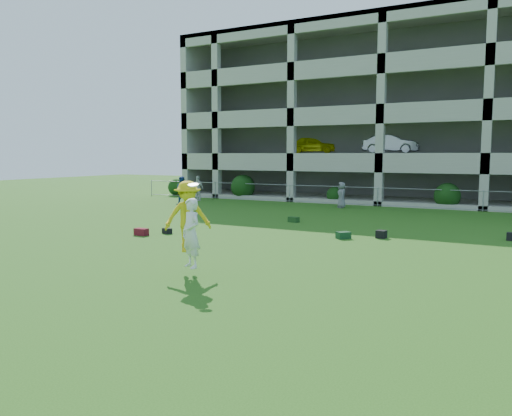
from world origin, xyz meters
The scene contains 13 objects.
ground centered at (0.00, 0.00, 0.00)m, with size 100.00×100.00×0.00m, color #235114.
bystander_a centered at (-11.13, 13.84, 0.91)m, with size 0.89×0.69×1.83m, color navy.
bystander_b centered at (-12.09, 16.91, 0.87)m, with size 1.02×0.42×1.74m, color silver.
bystander_c centered at (-1.66, 16.97, 0.78)m, with size 0.76×0.50×1.56m, color slate.
bag_red_a centered at (-5.38, 3.32, 0.14)m, with size 0.55×0.30×0.28m, color #5A0F18.
bag_black_b centered at (-4.76, 4.17, 0.11)m, with size 0.40×0.25×0.22m, color black.
bag_green_c centered at (1.96, 6.40, 0.13)m, with size 0.50×0.35×0.26m, color #143921.
crate_d centered at (3.22, 7.19, 0.15)m, with size 0.35×0.35×0.30m, color black.
bag_green_g centered at (-1.62, 9.78, 0.12)m, with size 0.50×0.30×0.25m, color #143312.
frisbee_contest centered at (0.03, -0.95, 1.45)m, with size 1.65×1.65×2.20m.
parking_garage centered at (-0.01, 27.70, 6.01)m, with size 30.00×14.00×12.00m.
fence centered at (0.00, 19.00, 0.61)m, with size 36.06×0.06×1.20m.
shrub_row centered at (4.59, 19.70, 1.51)m, with size 34.38×2.52×3.50m.
Camera 1 is at (7.93, -11.82, 3.20)m, focal length 35.00 mm.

